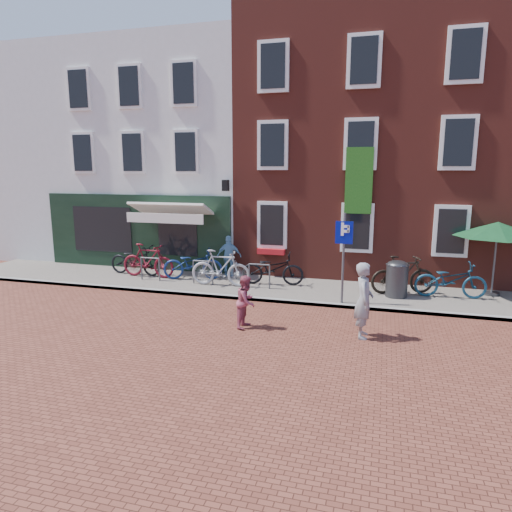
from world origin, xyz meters
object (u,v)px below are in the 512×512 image
(bicycle_5, at_px, (403,275))
(parasol, at_px, (498,226))
(boy, at_px, (246,301))
(bicycle_4, at_px, (273,269))
(bicycle_6, at_px, (450,280))
(bicycle_2, at_px, (193,264))
(bicycle_3, at_px, (221,268))
(parking_sign, at_px, (344,246))
(bicycle_0, at_px, (135,260))
(bicycle_1, at_px, (148,261))
(cafe_person, at_px, (229,256))
(litter_bin, at_px, (397,277))
(woman, at_px, (364,300))

(bicycle_5, bearing_deg, parasol, -97.19)
(boy, relative_size, bicycle_4, 0.64)
(bicycle_6, bearing_deg, bicycle_2, 85.37)
(bicycle_3, bearing_deg, bicycle_5, -86.83)
(parasol, distance_m, bicycle_3, 8.81)
(boy, bearing_deg, bicycle_4, 9.46)
(parking_sign, relative_size, bicycle_0, 1.26)
(parasol, bearing_deg, bicycle_2, -176.29)
(bicycle_5, bearing_deg, bicycle_1, 70.87)
(parking_sign, relative_size, boy, 1.96)
(bicycle_1, relative_size, bicycle_6, 0.97)
(cafe_person, height_order, bicycle_0, cafe_person)
(parking_sign, relative_size, bicycle_3, 1.30)
(parking_sign, distance_m, bicycle_5, 2.57)
(bicycle_3, bearing_deg, bicycle_4, -72.18)
(litter_bin, distance_m, woman, 3.65)
(bicycle_3, bearing_deg, parasol, -84.59)
(bicycle_6, bearing_deg, litter_bin, 97.57)
(boy, xyz_separation_m, bicycle_1, (-4.91, 3.86, 0.04))
(bicycle_1, distance_m, bicycle_2, 1.70)
(bicycle_0, bearing_deg, bicycle_3, -97.06)
(bicycle_6, bearing_deg, parking_sign, 110.84)
(parasol, height_order, bicycle_2, parasol)
(bicycle_6, bearing_deg, woman, 143.73)
(bicycle_3, distance_m, bicycle_6, 7.29)
(parking_sign, xyz_separation_m, woman, (0.72, -2.41, -0.90))
(bicycle_2, relative_size, bicycle_3, 1.03)
(parasol, bearing_deg, litter_bin, -160.62)
(litter_bin, distance_m, bicycle_3, 5.70)
(boy, distance_m, bicycle_2, 5.14)
(bicycle_0, distance_m, bicycle_3, 3.70)
(parking_sign, height_order, bicycle_0, parking_sign)
(bicycle_4, height_order, bicycle_6, same)
(bicycle_6, bearing_deg, bicycle_5, 83.28)
(parking_sign, xyz_separation_m, bicycle_0, (-7.76, 1.61, -1.16))
(boy, bearing_deg, parasol, -49.69)
(bicycle_2, distance_m, bicycle_5, 7.15)
(bicycle_2, bearing_deg, bicycle_5, -105.72)
(boy, relative_size, bicycle_2, 0.64)
(woman, height_order, bicycle_2, woman)
(boy, distance_m, bicycle_3, 3.92)
(woman, bearing_deg, bicycle_2, 53.85)
(parasol, height_order, bicycle_4, parasol)
(boy, distance_m, bicycle_5, 5.63)
(parasol, relative_size, bicycle_2, 1.23)
(bicycle_1, bearing_deg, cafe_person, -71.38)
(litter_bin, relative_size, bicycle_5, 0.59)
(bicycle_0, distance_m, bicycle_4, 5.28)
(woman, xyz_separation_m, bicycle_6, (2.42, 3.88, -0.27))
(parasol, bearing_deg, bicycle_4, -174.87)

